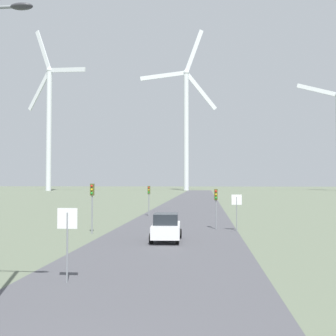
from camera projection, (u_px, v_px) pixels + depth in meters
road_surface at (187, 210)px, 54.33m from camera, size 10.00×240.00×0.01m
stop_sign_near at (67, 230)px, 15.31m from camera, size 0.81×0.07×2.90m
stop_sign_far at (237, 206)px, 31.16m from camera, size 0.81×0.07×2.90m
traffic_light_post_near_left at (92, 197)px, 29.69m from camera, size 0.28×0.34×3.78m
traffic_light_post_near_right at (216, 200)px, 32.38m from camera, size 0.28×0.34×3.31m
traffic_light_post_mid_left at (149, 194)px, 44.52m from camera, size 0.28×0.33×3.43m
car_approaching at (166, 227)px, 25.97m from camera, size 2.03×4.19×1.83m
wind_turbine_far_left at (49, 117)px, 165.95m from camera, size 29.84×13.54×69.72m
wind_turbine_left at (186, 118)px, 173.27m from camera, size 33.56×9.19×71.94m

